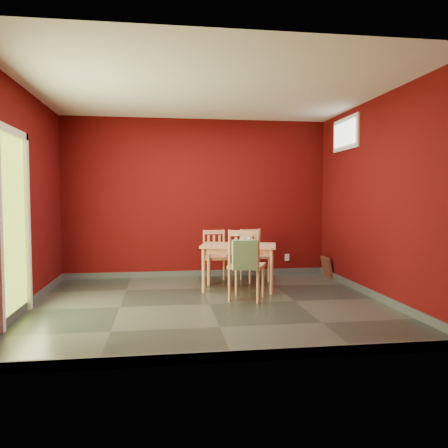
{
  "coord_description": "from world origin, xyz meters",
  "views": [
    {
      "loc": [
        -0.59,
        -5.49,
        1.37
      ],
      "look_at": [
        0.25,
        0.45,
        1.0
      ],
      "focal_mm": 35.0,
      "sensor_mm": 36.0,
      "label": 1
    }
  ],
  "objects": [
    {
      "name": "tote_bag",
      "position": [
        0.45,
        -0.05,
        0.64
      ],
      "size": [
        0.32,
        0.19,
        0.45
      ],
      "color": "#75A269",
      "rests_on": "chair_near"
    },
    {
      "name": "table_runner",
      "position": [
        0.52,
        0.72,
        0.63
      ],
      "size": [
        0.45,
        0.7,
        0.32
      ],
      "color": "#BB5331",
      "rests_on": "dining_table"
    },
    {
      "name": "outlet_plate",
      "position": [
        1.6,
        1.99,
        0.3
      ],
      "size": [
        0.08,
        0.02,
        0.12
      ],
      "primitive_type": "cube",
      "color": "silver",
      "rests_on": "room_shell"
    },
    {
      "name": "dining_table",
      "position": [
        0.52,
        0.83,
        0.59
      ],
      "size": [
        1.2,
        0.88,
        0.67
      ],
      "color": "tan",
      "rests_on": "ground"
    },
    {
      "name": "window",
      "position": [
        2.23,
        1.0,
        2.35
      ],
      "size": [
        0.05,
        0.9,
        0.5
      ],
      "color": "white",
      "rests_on": "room_shell"
    },
    {
      "name": "doorway",
      "position": [
        -2.23,
        -0.4,
        1.12
      ],
      "size": [
        0.06,
        1.01,
        2.13
      ],
      "color": "#B7D838",
      "rests_on": "ground"
    },
    {
      "name": "chair_far_left",
      "position": [
        0.26,
        1.46,
        0.43
      ],
      "size": [
        0.43,
        0.43,
        0.84
      ],
      "color": "tan",
      "rests_on": "ground"
    },
    {
      "name": "chair_near",
      "position": [
        0.5,
        0.16,
        0.48
      ],
      "size": [
        0.58,
        0.58,
        0.94
      ],
      "color": "tan",
      "rests_on": "ground"
    },
    {
      "name": "cat",
      "position": [
        0.63,
        0.82,
        0.77
      ],
      "size": [
        0.27,
        0.43,
        0.2
      ],
      "primitive_type": null,
      "rotation": [
        0.0,
        0.0,
        0.14
      ],
      "color": "slate",
      "rests_on": "table_runner"
    },
    {
      "name": "ground",
      "position": [
        0.0,
        0.0,
        0.0
      ],
      "size": [
        4.5,
        4.5,
        0.0
      ],
      "primitive_type": "plane",
      "color": "#2D342D",
      "rests_on": "ground"
    },
    {
      "name": "room_shell",
      "position": [
        0.0,
        0.0,
        0.05
      ],
      "size": [
        4.5,
        4.5,
        4.5
      ],
      "color": "#4D0708",
      "rests_on": "ground"
    },
    {
      "name": "picture_frame",
      "position": [
        2.19,
        1.59,
        0.17
      ],
      "size": [
        0.12,
        0.35,
        0.35
      ],
      "color": "brown",
      "rests_on": "ground"
    },
    {
      "name": "chair_far_right",
      "position": [
        0.88,
        1.47,
        0.43
      ],
      "size": [
        0.48,
        0.48,
        0.84
      ],
      "color": "tan",
      "rests_on": "ground"
    }
  ]
}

